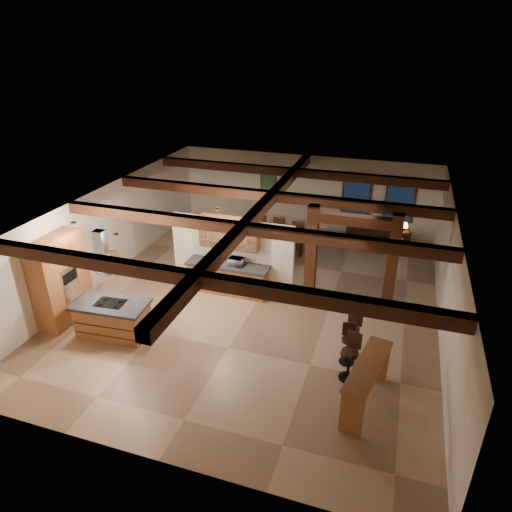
{
  "coord_description": "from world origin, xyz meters",
  "views": [
    {
      "loc": [
        3.51,
        -11.02,
        7.03
      ],
      "look_at": [
        -0.25,
        0.5,
        1.13
      ],
      "focal_mm": 32.0,
      "sensor_mm": 36.0,
      "label": 1
    }
  ],
  "objects_px": {
    "sofa": "(378,232)",
    "bar_counter": "(367,378)",
    "kitchen_island": "(113,318)",
    "dining_table": "(272,247)"
  },
  "relations": [
    {
      "from": "sofa",
      "to": "bar_counter",
      "type": "bearing_deg",
      "value": 111.89
    },
    {
      "from": "sofa",
      "to": "bar_counter",
      "type": "relative_size",
      "value": 1.09
    },
    {
      "from": "kitchen_island",
      "to": "sofa",
      "type": "bearing_deg",
      "value": 53.99
    },
    {
      "from": "kitchen_island",
      "to": "dining_table",
      "type": "bearing_deg",
      "value": 65.43
    },
    {
      "from": "bar_counter",
      "to": "kitchen_island",
      "type": "bearing_deg",
      "value": 174.99
    },
    {
      "from": "kitchen_island",
      "to": "bar_counter",
      "type": "xyz_separation_m",
      "value": [
        6.45,
        -0.57,
        0.24
      ]
    },
    {
      "from": "sofa",
      "to": "bar_counter",
      "type": "xyz_separation_m",
      "value": [
        0.42,
        -8.86,
        0.38
      ]
    },
    {
      "from": "kitchen_island",
      "to": "dining_table",
      "type": "distance_m",
      "value": 6.28
    },
    {
      "from": "dining_table",
      "to": "bar_counter",
      "type": "distance_m",
      "value": 7.37
    },
    {
      "from": "dining_table",
      "to": "bar_counter",
      "type": "bearing_deg",
      "value": -41.42
    }
  ]
}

